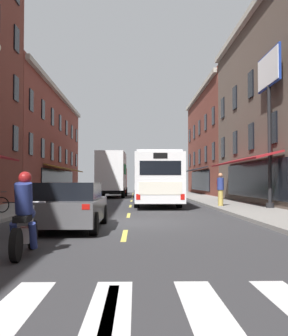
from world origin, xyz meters
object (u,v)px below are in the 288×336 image
object	(u,v)px
transit_bus	(155,179)
sedan_mid	(118,188)
box_truck	(112,175)
sedan_near	(70,205)
bicycle_mid	(14,204)
pedestrian_near	(220,188)
billboard_sign	(269,86)
motorcycle_rider	(25,219)

from	to	relation	value
transit_bus	sedan_mid	bearing A→B (deg)	98.80
transit_bus	box_truck	size ratio (longest dim) A/B	1.57
sedan_near	bicycle_mid	bearing A→B (deg)	123.42
sedan_mid	pedestrian_near	xyz separation A→B (m)	(6.67, -25.68, 0.36)
box_truck	sedan_near	distance (m)	24.83
billboard_sign	motorcycle_rider	bearing A→B (deg)	-126.37
transit_bus	pedestrian_near	distance (m)	5.41
bicycle_mid	sedan_mid	bearing A→B (deg)	84.19
box_truck	sedan_near	bearing A→B (deg)	-89.74
pedestrian_near	motorcycle_rider	bearing A→B (deg)	59.30
box_truck	sedan_near	world-z (taller)	box_truck
box_truck	pedestrian_near	bearing A→B (deg)	-66.34
sedan_near	pedestrian_near	size ratio (longest dim) A/B	2.55
motorcycle_rider	pedestrian_near	size ratio (longest dim) A/B	1.17
sedan_near	bicycle_mid	world-z (taller)	sedan_near
motorcycle_rider	pedestrian_near	bearing A→B (deg)	63.83
billboard_sign	transit_bus	xyz separation A→B (m)	(-5.49, 5.91, -4.64)
billboard_sign	bicycle_mid	distance (m)	13.55
transit_bus	sedan_near	world-z (taller)	transit_bus
transit_bus	bicycle_mid	xyz separation A→B (m)	(-6.41, -8.89, -1.13)
transit_bus	motorcycle_rider	world-z (taller)	transit_bus
box_truck	pedestrian_near	world-z (taller)	box_truck
billboard_sign	box_truck	xyz separation A→B (m)	(-8.87, 17.06, -4.20)
transit_bus	box_truck	distance (m)	11.66
transit_bus	bicycle_mid	bearing A→B (deg)	-125.79
box_truck	motorcycle_rider	xyz separation A→B (m)	(-0.07, -29.21, -1.36)
billboard_sign	motorcycle_rider	size ratio (longest dim) A/B	3.79
transit_bus	billboard_sign	bearing A→B (deg)	-47.15
sedan_mid	motorcycle_rider	xyz separation A→B (m)	(-0.14, -39.53, -0.02)
sedan_near	motorcycle_rider	size ratio (longest dim) A/B	2.19
billboard_sign	motorcycle_rider	distance (m)	16.08
sedan_near	sedan_mid	distance (m)	35.11
transit_bus	motorcycle_rider	size ratio (longest dim) A/B	5.92
billboard_sign	box_truck	world-z (taller)	billboard_sign
billboard_sign	box_truck	bearing A→B (deg)	117.48
sedan_mid	bicycle_mid	xyz separation A→B (m)	(-3.09, -30.36, -0.22)
transit_bus	bicycle_mid	distance (m)	11.02
sedan_mid	motorcycle_rider	bearing A→B (deg)	-90.20
sedan_near	bicycle_mid	xyz separation A→B (m)	(-3.14, 4.75, -0.22)
box_truck	sedan_near	xyz separation A→B (m)	(0.11, -24.79, -1.35)
bicycle_mid	transit_bus	bearing A→B (deg)	54.21
box_truck	pedestrian_near	size ratio (longest dim) A/B	4.40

